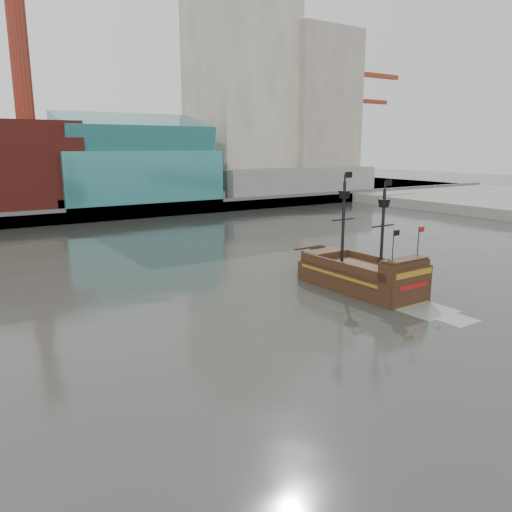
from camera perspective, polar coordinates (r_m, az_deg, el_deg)
ground at (r=36.35m, az=9.95°, el=-8.35°), size 400.00×400.00×0.00m
promenade_far at (r=119.61m, az=-21.61°, el=5.89°), size 220.00×60.00×2.00m
seawall at (r=91.02m, az=-17.82°, el=4.57°), size 220.00×1.00×2.60m
skyline at (r=113.57m, az=-19.10°, el=17.71°), size 149.00×45.00×62.00m
crane_a at (r=147.78m, az=11.14°, el=14.64°), size 22.50×4.00×32.25m
crane_b at (r=161.53m, az=11.08°, el=13.17°), size 19.10×4.00×26.25m
pirate_ship at (r=46.40m, az=11.89°, el=-2.52°), size 5.13×15.24×11.33m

